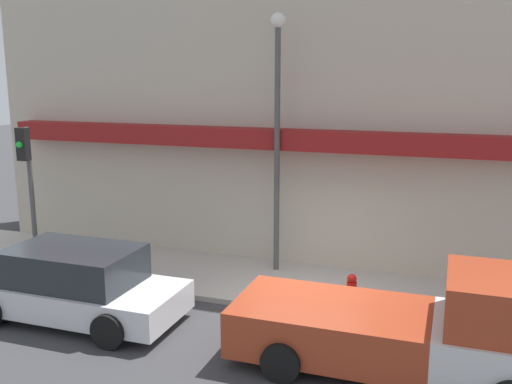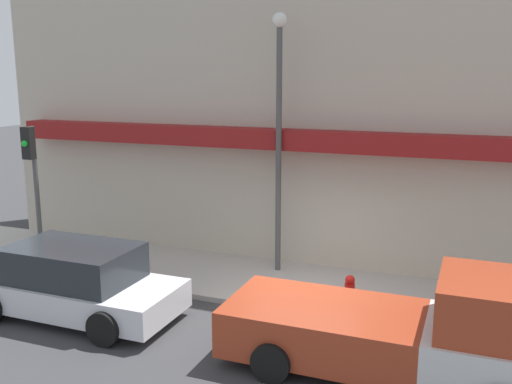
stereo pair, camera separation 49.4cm
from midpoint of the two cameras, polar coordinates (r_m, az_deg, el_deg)
The scene contains 8 objects.
ground_plane at distance 12.26m, azimuth 3.37°, elevation -12.24°, with size 80.00×80.00×0.00m, color #38383A.
sidewalk at distance 13.55m, azimuth 5.12°, elevation -9.58°, with size 36.00×2.96×0.13m.
building at distance 15.53m, azimuth 8.23°, elevation 10.76°, with size 19.80×3.80×9.52m.
pickup_truck at distance 10.06m, azimuth 14.89°, elevation -13.12°, with size 5.63×2.20×1.88m.
parked_car at distance 12.50m, azimuth -18.72°, elevation -8.75°, with size 4.50×2.09×1.51m.
fire_hydrant at distance 12.42m, azimuth 8.39°, elevation -9.65°, with size 0.21×0.21×0.70m.
street_lamp at distance 13.79m, azimuth 1.11°, elevation 7.55°, with size 0.36×0.36×6.26m.
traffic_light at distance 15.19m, azimuth -22.74°, elevation 1.78°, with size 0.28×0.42×3.58m.
Camera 1 is at (2.80, -10.87, 4.96)m, focal length 40.00 mm.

